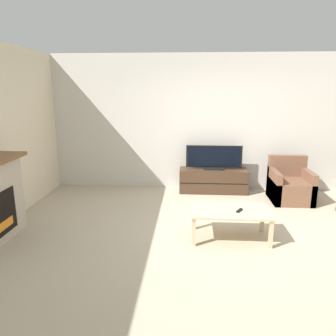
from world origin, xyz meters
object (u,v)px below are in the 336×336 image
(tv, at_px, (214,158))
(armchair, at_px, (290,186))
(coffee_table, at_px, (230,214))
(remote, at_px, (239,210))
(tv_stand, at_px, (213,181))

(tv, bearing_deg, armchair, -16.81)
(coffee_table, distance_m, remote, 0.13)
(tv, distance_m, coffee_table, 2.12)
(coffee_table, relative_size, remote, 7.16)
(tv_stand, relative_size, coffee_table, 1.25)
(tv, xyz_separation_m, remote, (0.21, -2.12, -0.26))
(armchair, xyz_separation_m, remote, (-1.17, -1.70, 0.15))
(tv, xyz_separation_m, armchair, (1.38, -0.42, -0.42))
(armchair, distance_m, coffee_table, 2.12)
(armchair, height_order, remote, armchair)
(tv_stand, distance_m, tv, 0.45)
(tv, relative_size, coffee_table, 1.02)
(tv, relative_size, remote, 7.30)
(tv_stand, height_order, tv, tv)
(tv_stand, xyz_separation_m, remote, (0.21, -2.12, 0.19))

